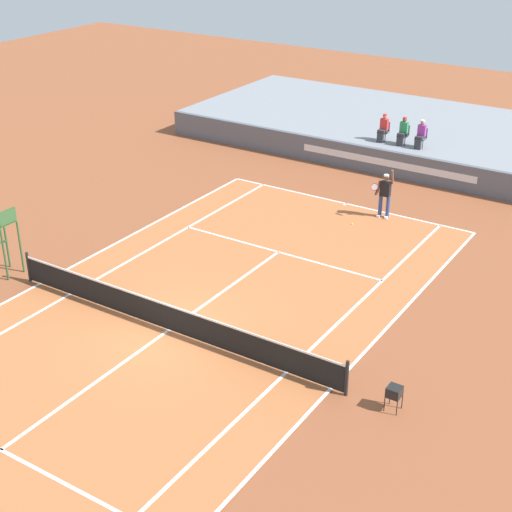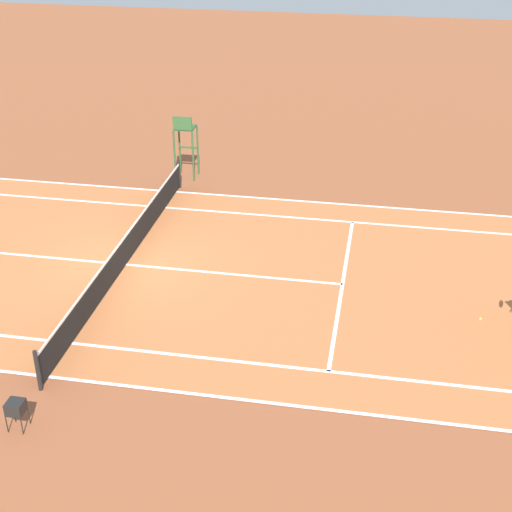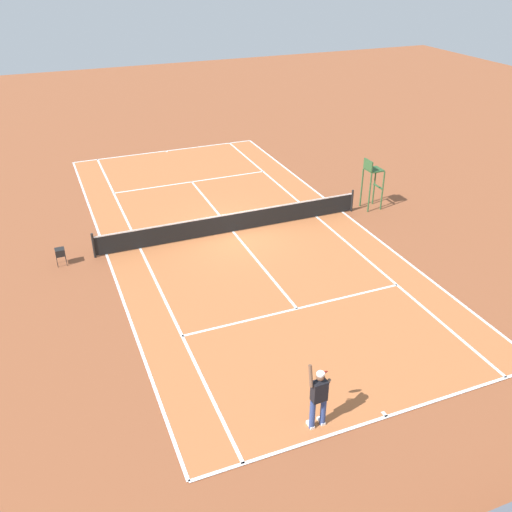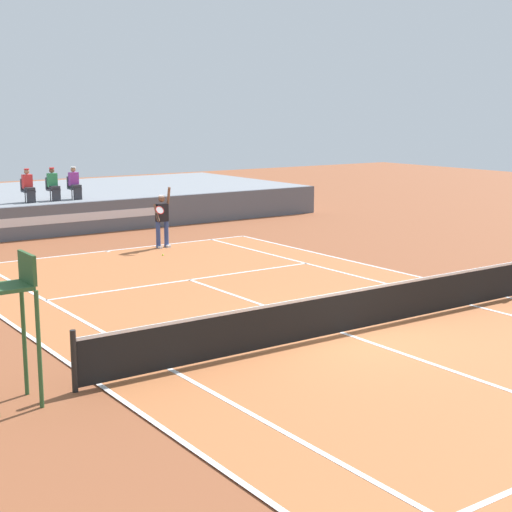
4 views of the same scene
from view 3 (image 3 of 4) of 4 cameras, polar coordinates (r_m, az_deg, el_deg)
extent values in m
plane|color=brown|center=(24.69, -2.31, 2.41)|extent=(80.00, 80.00, 0.00)
cube|color=#B76638|center=(24.69, -2.31, 2.43)|extent=(10.98, 23.78, 0.02)
cube|color=white|center=(16.01, 13.10, -15.58)|extent=(10.98, 0.10, 0.01)
cube|color=white|center=(35.28, -9.09, 10.47)|extent=(10.98, 0.10, 0.01)
cube|color=white|center=(26.84, 8.79, 4.41)|extent=(0.10, 23.78, 0.01)
cube|color=white|center=(23.62, -14.91, 0.12)|extent=(0.10, 23.78, 0.01)
cube|color=white|center=(26.21, 6.17, 3.96)|extent=(0.10, 23.78, 0.01)
cube|color=white|center=(23.77, -11.65, 0.73)|extent=(0.10, 23.78, 0.01)
cube|color=white|center=(19.60, 4.18, -5.35)|extent=(8.22, 0.10, 0.01)
cube|color=white|center=(30.27, -6.52, 7.48)|extent=(8.22, 0.10, 0.01)
cube|color=white|center=(24.68, -2.31, 2.45)|extent=(0.10, 12.80, 0.01)
cube|color=white|center=(16.06, 12.90, -15.36)|extent=(0.10, 0.20, 0.01)
cube|color=white|center=(35.19, -9.05, 10.43)|extent=(0.10, 0.20, 0.01)
cylinder|color=black|center=(26.86, 9.71, 5.55)|extent=(0.10, 0.10, 1.07)
cylinder|color=black|center=(23.35, -16.15, 1.01)|extent=(0.10, 0.10, 1.07)
cube|color=black|center=(24.48, -2.33, 3.41)|extent=(11.78, 0.02, 0.84)
cube|color=white|center=(24.30, -2.35, 4.30)|extent=(11.78, 0.03, 0.06)
cylinder|color=navy|center=(15.12, 5.73, -15.74)|extent=(0.15, 0.15, 0.92)
cylinder|color=navy|center=(15.24, 6.82, -15.36)|extent=(0.15, 0.15, 0.92)
cube|color=white|center=(15.44, 5.54, -16.68)|extent=(0.13, 0.28, 0.10)
cube|color=white|center=(15.56, 6.61, -16.30)|extent=(0.13, 0.28, 0.10)
cube|color=black|center=(14.66, 6.44, -13.43)|extent=(0.41, 0.25, 0.60)
sphere|color=brown|center=(14.34, 6.54, -12.05)|extent=(0.22, 0.22, 0.22)
cylinder|color=white|center=(14.28, 6.56, -11.78)|extent=(0.21, 0.21, 0.06)
cylinder|color=brown|center=(14.20, 5.57, -12.01)|extent=(0.10, 0.22, 0.61)
cylinder|color=brown|center=(14.81, 7.14, -12.84)|extent=(0.10, 0.33, 0.56)
cylinder|color=black|center=(14.99, 7.01, -12.89)|extent=(0.04, 0.19, 0.25)
torus|color=red|center=(14.93, 6.73, -11.73)|extent=(0.31, 0.20, 0.26)
cylinder|color=silver|center=(14.93, 6.73, -11.73)|extent=(0.28, 0.17, 0.22)
sphere|color=#D1E533|center=(16.60, 6.22, -12.86)|extent=(0.07, 0.07, 0.07)
cylinder|color=#2D562D|center=(27.69, 11.90, 7.00)|extent=(0.07, 0.07, 1.90)
cylinder|color=#2D562D|center=(27.16, 12.70, 6.46)|extent=(0.07, 0.07, 1.90)
cylinder|color=#2D562D|center=(27.32, 10.66, 6.82)|extent=(0.07, 0.07, 1.90)
cylinder|color=#2D562D|center=(26.78, 11.45, 6.28)|extent=(0.07, 0.07, 1.90)
cube|color=#2D562D|center=(26.89, 11.89, 8.57)|extent=(0.70, 0.70, 0.06)
cube|color=#2D562D|center=(26.61, 11.31, 9.03)|extent=(0.06, 0.70, 0.48)
cube|color=#2D562D|center=(27.37, 12.26, 6.91)|extent=(0.10, 0.70, 0.04)
cube|color=black|center=(23.21, -19.26, 0.38)|extent=(0.36, 0.36, 0.28)
cylinder|color=black|center=(23.52, -18.75, -0.11)|extent=(0.02, 0.02, 0.42)
cylinder|color=black|center=(23.52, -19.57, -0.26)|extent=(0.02, 0.02, 0.42)
cylinder|color=black|center=(23.22, -18.67, -0.49)|extent=(0.02, 0.02, 0.42)
cylinder|color=black|center=(23.22, -19.49, -0.64)|extent=(0.02, 0.02, 0.42)
ellipsoid|color=#D1E533|center=(23.17, -19.29, 0.55)|extent=(0.30, 0.30, 0.12)
camera|label=1|loc=(36.43, -34.88, 26.47)|focal=53.93mm
camera|label=2|loc=(17.47, -64.34, 12.69)|focal=52.81mm
camera|label=4|loc=(37.80, 6.93, 19.07)|focal=54.58mm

